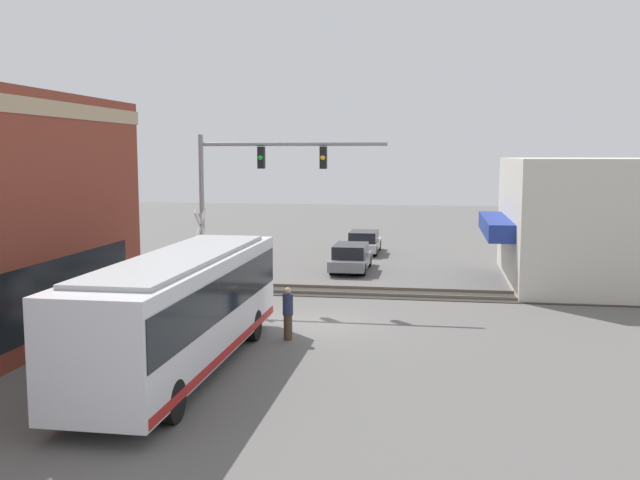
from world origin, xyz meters
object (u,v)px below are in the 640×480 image
(city_bus, at_px, (183,307))
(crossing_signal, at_px, (201,244))
(parked_car_grey, at_px, (351,258))
(pedestrian_near_bus, at_px, (288,313))
(parked_car_silver, at_px, (364,243))

(city_bus, distance_m, crossing_signal, 9.96)
(parked_car_grey, relative_size, pedestrian_near_bus, 2.77)
(city_bus, xyz_separation_m, crossing_signal, (9.58, 2.71, 0.49))
(city_bus, height_order, parked_car_grey, city_bus)
(crossing_signal, bearing_deg, parked_car_grey, -33.11)
(parked_car_grey, bearing_deg, parked_car_silver, 0.00)
(crossing_signal, height_order, parked_car_grey, crossing_signal)
(city_bus, bearing_deg, parked_car_grey, -8.35)
(parked_car_grey, distance_m, parked_car_silver, 6.72)
(parked_car_grey, height_order, parked_car_silver, parked_car_grey)
(pedestrian_near_bus, bearing_deg, crossing_signal, 39.89)
(parked_car_grey, xyz_separation_m, pedestrian_near_bus, (-14.03, 0.39, 0.22))
(city_bus, bearing_deg, pedestrian_near_bus, -30.92)
(city_bus, distance_m, parked_car_silver, 24.60)
(crossing_signal, relative_size, pedestrian_near_bus, 2.20)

